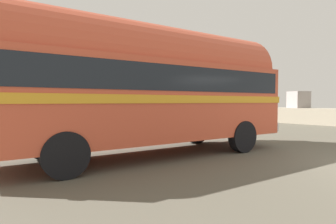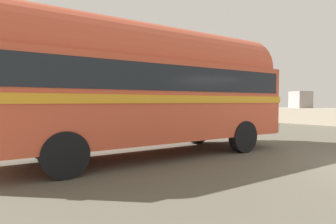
# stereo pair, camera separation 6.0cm
# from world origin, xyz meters

# --- Properties ---
(vintage_coach) EXTENTS (3.33, 8.79, 3.70)m
(vintage_coach) POSITION_xyz_m (-5.11, -3.41, 2.05)
(vintage_coach) COLOR black
(vintage_coach) RESTS_ON ground
(second_coach) EXTENTS (4.22, 8.90, 3.70)m
(second_coach) POSITION_xyz_m (-10.29, -1.93, 2.05)
(second_coach) COLOR black
(second_coach) RESTS_ON ground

